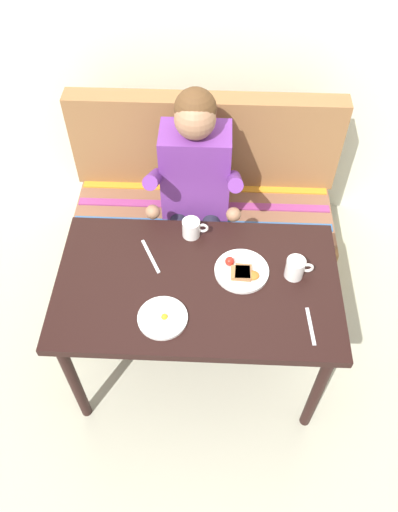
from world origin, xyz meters
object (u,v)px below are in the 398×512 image
table (198,293)px  couch (204,216)px  plate_breakfast (242,271)px  person (195,184)px  plate_eggs (163,318)px  fork (311,326)px  coffee_mug (192,228)px  knife (151,256)px  coffee_mug_second (296,268)px

table → couch: couch is taller
couch → plate_breakfast: couch is taller
table → couch: bearing=90.0°
plate_breakfast → table: bearing=-162.9°
person → plate_eggs: person is taller
plate_breakfast → fork: size_ratio=1.37×
plate_breakfast → plate_eggs: plate_breakfast is taller
fork → plate_eggs: bearing=174.6°
person → plate_breakfast: person is taller
coffee_mug → knife: size_ratio=0.59×
plate_eggs → person: bearing=83.3°
coffee_mug → knife: 0.22m
plate_breakfast → coffee_mug_second: bearing=-0.5°
plate_breakfast → knife: (-0.40, 0.07, -0.01)m
coffee_mug_second → fork: coffee_mug_second is taller
person → knife: (-0.17, -0.46, -0.01)m
person → table: bearing=-86.2°
coffee_mug → coffee_mug_second: bearing=-25.3°
plate_eggs → fork: bearing=-1.0°
couch → plate_eggs: size_ratio=7.17×
couch → coffee_mug_second: bearing=-60.1°
couch → coffee_mug: (-0.04, -0.50, 0.45)m
coffee_mug_second → fork: size_ratio=0.69×
knife → table: bearing=-58.2°
couch → coffee_mug: 0.67m
fork → knife: size_ratio=0.85×
couch → coffee_mug_second: 0.93m
plate_breakfast → coffee_mug: bearing=136.9°
plate_eggs → coffee_mug_second: bearing=24.2°
couch → fork: (0.45, -0.96, 0.40)m
couch → person: person is taller
person → coffee_mug: (0.00, -0.32, 0.03)m
coffee_mug_second → coffee_mug: bearing=154.7°
table → plate_breakfast: size_ratio=5.16×
fork → knife: bearing=149.5°
person → knife: bearing=-110.6°
couch → coffee_mug: bearing=-94.3°
person → fork: 0.93m
person → coffee_mug_second: bearing=-50.1°
person → fork: (0.49, -0.79, -0.01)m
table → coffee_mug: coffee_mug is taller
person → fork: person is taller
fork → knife: 0.74m
coffee_mug_second → knife: size_ratio=0.59×
coffee_mug → fork: size_ratio=0.69×
knife → plate_eggs: bearing=-102.3°
person → coffee_mug: 0.33m
coffee_mug_second → fork: bearing=-79.5°
fork → knife: (-0.67, 0.33, 0.00)m
coffee_mug_second → knife: bearing=173.2°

